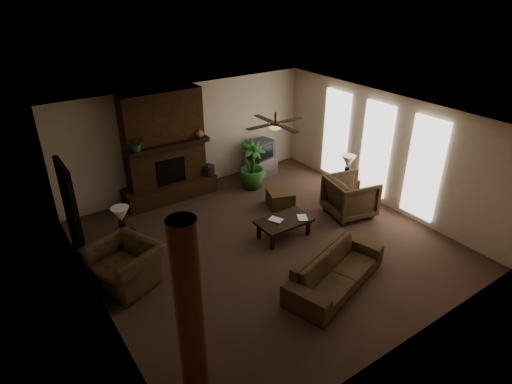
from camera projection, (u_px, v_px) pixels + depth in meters
room_shell at (267, 186)px, 8.68m from camera, size 7.00×7.00×7.00m
fireplace at (166, 156)px, 10.75m from camera, size 2.40×0.70×2.80m
windows at (375, 150)px, 10.59m from camera, size 0.08×3.65×2.35m
log_column at (190, 314)px, 5.43m from camera, size 0.36×0.36×2.80m
doorway at (72, 213)px, 8.42m from camera, size 0.10×1.00×2.10m
ceiling_fan at (275, 125)px, 8.58m from camera, size 1.35×1.35×0.37m
sofa at (336, 265)px, 7.91m from camera, size 2.40×1.31×0.90m
armchair_left at (123, 258)px, 7.93m from camera, size 1.22×1.45×1.08m
armchair_right at (351, 195)px, 10.23m from camera, size 1.16×1.21×1.05m
coffee_table at (284, 222)px, 9.41m from camera, size 1.20×0.70×0.43m
ottoman at (280, 199)px, 10.75m from camera, size 0.77×0.77×0.40m
tv_stand at (262, 166)px, 12.43m from camera, size 0.91×0.61×0.50m
tv at (261, 149)px, 12.22m from camera, size 0.74×0.64×0.52m
floor_vase at (208, 175)px, 11.45m from camera, size 0.34×0.34×0.77m
floor_plant at (252, 175)px, 11.62m from camera, size 0.82×1.36×0.74m
side_table_left at (128, 247)px, 8.71m from camera, size 0.52×0.52×0.55m
lamp_left at (121, 217)px, 8.39m from camera, size 0.41×0.41×0.65m
side_table_right at (346, 188)px, 11.11m from camera, size 0.61×0.61×0.55m
lamp_right at (348, 163)px, 10.74m from camera, size 0.46×0.46×0.65m
mantel_plant at (136, 144)px, 9.88m from camera, size 0.48×0.51×0.33m
mantel_vase at (199, 133)px, 10.75m from camera, size 0.28×0.29×0.22m
book_a at (273, 217)px, 9.22m from camera, size 0.21×0.11×0.29m
book_b at (298, 213)px, 9.37m from camera, size 0.20×0.13×0.29m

